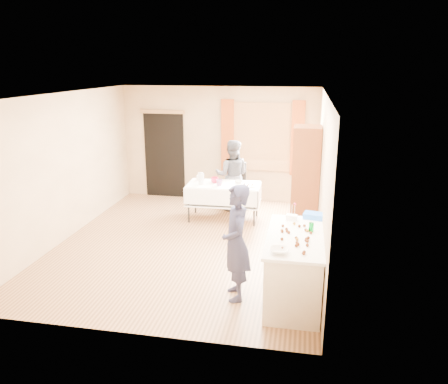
% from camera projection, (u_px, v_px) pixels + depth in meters
% --- Properties ---
extents(floor, '(4.50, 5.50, 0.02)m').
position_uv_depth(floor, '(189.00, 244.00, 7.78)').
color(floor, '#9E7047').
rests_on(floor, ground).
extents(ceiling, '(4.50, 5.50, 0.02)m').
position_uv_depth(ceiling, '(185.00, 94.00, 7.04)').
color(ceiling, white).
rests_on(ceiling, floor).
extents(wall_back, '(4.50, 0.02, 2.60)m').
position_uv_depth(wall_back, '(219.00, 144.00, 10.01)').
color(wall_back, tan).
rests_on(wall_back, floor).
extents(wall_front, '(4.50, 0.02, 2.60)m').
position_uv_depth(wall_front, '(121.00, 231.00, 4.80)').
color(wall_front, tan).
rests_on(wall_front, floor).
extents(wall_left, '(0.02, 5.50, 2.60)m').
position_uv_depth(wall_left, '(65.00, 167.00, 7.81)').
color(wall_left, tan).
rests_on(wall_left, floor).
extents(wall_right, '(0.02, 5.50, 2.60)m').
position_uv_depth(wall_right, '(323.00, 179.00, 7.01)').
color(wall_right, tan).
rests_on(wall_right, floor).
extents(window_frame, '(1.32, 0.06, 1.52)m').
position_uv_depth(window_frame, '(262.00, 137.00, 9.74)').
color(window_frame, olive).
rests_on(window_frame, wall_back).
extents(window_pane, '(1.20, 0.02, 1.40)m').
position_uv_depth(window_pane, '(262.00, 137.00, 9.72)').
color(window_pane, white).
rests_on(window_pane, wall_back).
extents(curtain_left, '(0.28, 0.06, 1.65)m').
position_uv_depth(curtain_left, '(227.00, 136.00, 9.83)').
color(curtain_left, '#903D14').
rests_on(curtain_left, wall_back).
extents(curtain_right, '(0.28, 0.06, 1.65)m').
position_uv_depth(curtain_right, '(297.00, 139.00, 9.55)').
color(curtain_right, '#903D14').
rests_on(curtain_right, wall_back).
extents(doorway, '(0.95, 0.04, 2.00)m').
position_uv_depth(doorway, '(165.00, 155.00, 10.30)').
color(doorway, black).
rests_on(doorway, floor).
extents(door_lintel, '(1.05, 0.06, 0.08)m').
position_uv_depth(door_lintel, '(162.00, 112.00, 9.98)').
color(door_lintel, olive).
rests_on(door_lintel, wall_back).
extents(cabinet, '(0.50, 0.60, 1.99)m').
position_uv_depth(cabinet, '(305.00, 180.00, 8.12)').
color(cabinet, brown).
rests_on(cabinet, floor).
extents(counter, '(0.75, 1.59, 0.91)m').
position_uv_depth(counter, '(294.00, 267.00, 5.85)').
color(counter, beige).
rests_on(counter, floor).
extents(party_table, '(1.49, 0.79, 0.75)m').
position_uv_depth(party_table, '(223.00, 198.00, 8.86)').
color(party_table, black).
rests_on(party_table, floor).
extents(chair, '(0.48, 0.48, 0.99)m').
position_uv_depth(chair, '(235.00, 194.00, 9.71)').
color(chair, black).
rests_on(chair, floor).
extents(girl, '(0.80, 0.71, 1.59)m').
position_uv_depth(girl, '(236.00, 243.00, 5.77)').
color(girl, '#1F2040').
rests_on(girl, floor).
extents(woman, '(0.81, 0.67, 1.53)m').
position_uv_depth(woman, '(232.00, 175.00, 9.39)').
color(woman, black).
rests_on(woman, floor).
extents(soda_can, '(0.09, 0.09, 0.12)m').
position_uv_depth(soda_can, '(311.00, 227.00, 5.84)').
color(soda_can, '#01791D').
rests_on(soda_can, counter).
extents(mixing_bowl, '(0.23, 0.23, 0.05)m').
position_uv_depth(mixing_bowl, '(279.00, 250.00, 5.19)').
color(mixing_bowl, white).
rests_on(mixing_bowl, counter).
extents(foam_block, '(0.16, 0.12, 0.08)m').
position_uv_depth(foam_block, '(291.00, 217.00, 6.27)').
color(foam_block, white).
rests_on(foam_block, counter).
extents(blue_basket, '(0.33, 0.25, 0.08)m').
position_uv_depth(blue_basket, '(314.00, 216.00, 6.34)').
color(blue_basket, '#2D74EE').
rests_on(blue_basket, counter).
extents(pitcher, '(0.13, 0.13, 0.22)m').
position_uv_depth(pitcher, '(201.00, 179.00, 8.71)').
color(pitcher, silver).
rests_on(pitcher, party_table).
extents(cup_red, '(0.21, 0.21, 0.12)m').
position_uv_depth(cup_red, '(215.00, 180.00, 8.84)').
color(cup_red, '#B71637').
rests_on(cup_red, party_table).
extents(cup_rainbow, '(0.19, 0.19, 0.12)m').
position_uv_depth(cup_rainbow, '(219.00, 183.00, 8.65)').
color(cup_rainbow, red).
rests_on(cup_rainbow, party_table).
extents(small_bowl, '(0.21, 0.21, 0.05)m').
position_uv_depth(small_bowl, '(239.00, 182.00, 8.85)').
color(small_bowl, white).
rests_on(small_bowl, party_table).
extents(pastry_tray, '(0.31, 0.24, 0.02)m').
position_uv_depth(pastry_tray, '(248.00, 186.00, 8.60)').
color(pastry_tray, white).
rests_on(pastry_tray, party_table).
extents(bottle, '(0.12, 0.12, 0.17)m').
position_uv_depth(bottle, '(199.00, 176.00, 9.02)').
color(bottle, white).
rests_on(bottle, party_table).
extents(cake_balls, '(0.42, 1.08, 0.04)m').
position_uv_depth(cake_balls, '(297.00, 236.00, 5.64)').
color(cake_balls, '#3F2314').
rests_on(cake_balls, counter).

